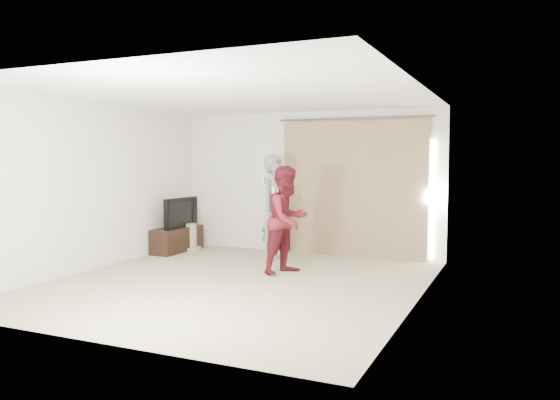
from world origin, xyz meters
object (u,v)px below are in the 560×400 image
(tv_console, at_px, (177,239))
(person_man, at_px, (275,207))
(person_woman, at_px, (287,220))
(tv, at_px, (177,212))

(tv_console, bearing_deg, person_man, -0.36)
(person_man, relative_size, person_woman, 1.11)
(person_woman, bearing_deg, person_man, 123.41)
(person_man, bearing_deg, tv, 179.64)
(tv, height_order, person_woman, person_woman)
(person_man, bearing_deg, person_woman, -56.59)
(person_man, xyz_separation_m, person_woman, (0.63, -0.96, -0.09))
(person_man, bearing_deg, tv_console, 179.64)
(tv_console, distance_m, person_man, 2.14)
(tv_console, bearing_deg, person_woman, -20.01)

